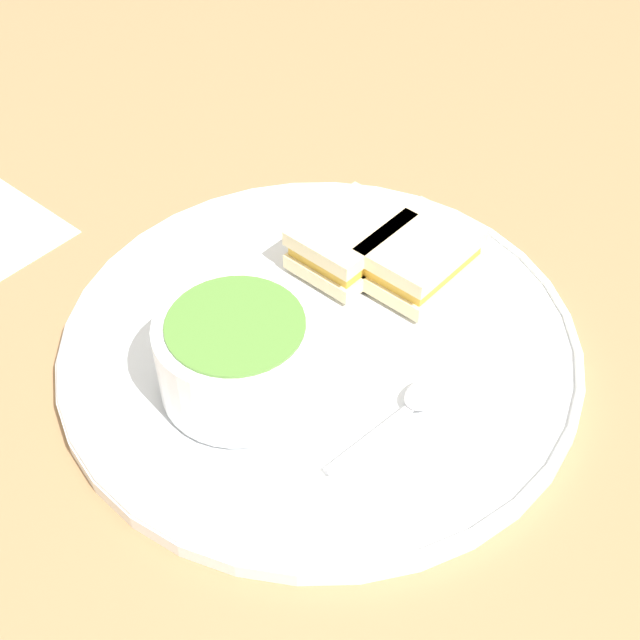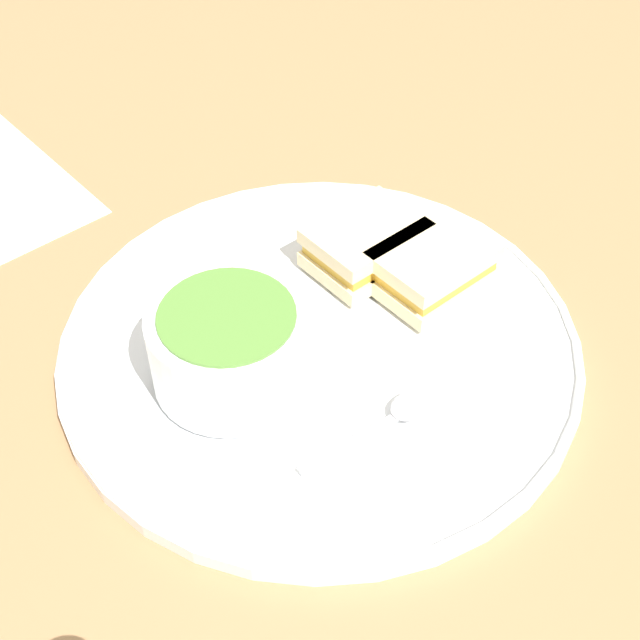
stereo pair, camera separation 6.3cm
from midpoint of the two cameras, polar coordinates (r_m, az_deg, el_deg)
The scene contains 6 objects.
ground_plane at distance 0.66m, azimuth 2.76°, elevation -2.14°, with size 2.40×2.40×0.00m, color #9E754C.
plate at distance 0.65m, azimuth 2.78°, elevation -1.63°, with size 0.38×0.38×0.02m.
soup_bowl at distance 0.59m, azimuth -2.68°, elevation -1.97°, with size 0.11×0.11×0.06m.
spoon at distance 0.60m, azimuth 8.43°, elevation -5.91°, with size 0.11×0.03×0.01m.
sandwich_half_near at distance 0.68m, azimuth 9.92°, elevation 3.17°, with size 0.09×0.08×0.04m.
sandwich_half_far at distance 0.69m, azimuth 5.57°, elevation 4.71°, with size 0.09×0.07×0.04m.
Camera 2 is at (0.24, 0.38, 0.48)m, focal length 50.00 mm.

